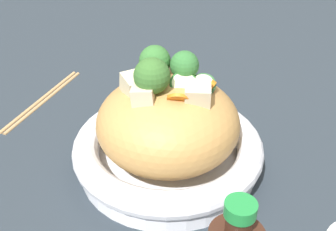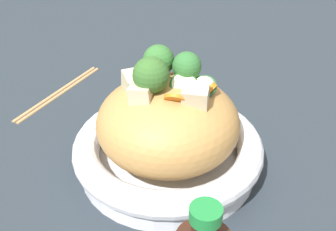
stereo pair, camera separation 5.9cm
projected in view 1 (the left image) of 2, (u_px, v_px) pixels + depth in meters
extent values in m
plane|color=#262E36|center=(168.00, 167.00, 0.64)|extent=(3.00, 3.00, 0.00)
cylinder|color=white|center=(168.00, 162.00, 0.63)|extent=(0.26, 0.26, 0.02)
torus|color=white|center=(168.00, 146.00, 0.62)|extent=(0.28, 0.28, 0.04)
ellipsoid|color=#B48447|center=(168.00, 123.00, 0.59)|extent=(0.20, 0.20, 0.12)
torus|color=tan|center=(186.00, 100.00, 0.55)|extent=(0.09, 0.09, 0.02)
torus|color=#B88A47|center=(164.00, 99.00, 0.57)|extent=(0.09, 0.09, 0.01)
cone|color=#92B768|center=(155.00, 76.00, 0.60)|extent=(0.03, 0.03, 0.02)
sphere|color=#346C30|center=(155.00, 61.00, 0.59)|extent=(0.06, 0.06, 0.04)
cone|color=#94AF6F|center=(184.00, 79.00, 0.59)|extent=(0.02, 0.02, 0.02)
sphere|color=#306B32|center=(184.00, 65.00, 0.57)|extent=(0.06, 0.06, 0.04)
cone|color=#96B476|center=(151.00, 92.00, 0.55)|extent=(0.03, 0.03, 0.02)
sphere|color=#35642A|center=(151.00, 75.00, 0.54)|extent=(0.06, 0.06, 0.05)
cylinder|color=orange|center=(178.00, 99.00, 0.54)|extent=(0.04, 0.04, 0.03)
cylinder|color=orange|center=(209.00, 89.00, 0.57)|extent=(0.03, 0.03, 0.03)
cylinder|color=orange|center=(185.00, 73.00, 0.61)|extent=(0.02, 0.02, 0.02)
cylinder|color=beige|center=(184.00, 84.00, 0.56)|extent=(0.04, 0.04, 0.02)
torus|color=#2B632C|center=(184.00, 84.00, 0.56)|extent=(0.05, 0.05, 0.03)
cylinder|color=beige|center=(202.00, 85.00, 0.57)|extent=(0.04, 0.04, 0.02)
torus|color=#306134|center=(202.00, 85.00, 0.57)|extent=(0.05, 0.05, 0.03)
cylinder|color=beige|center=(191.00, 80.00, 0.58)|extent=(0.04, 0.04, 0.02)
torus|color=#396330|center=(191.00, 80.00, 0.58)|extent=(0.05, 0.05, 0.03)
cube|color=beige|center=(198.00, 95.00, 0.54)|extent=(0.05, 0.05, 0.03)
cube|color=beige|center=(143.00, 95.00, 0.54)|extent=(0.04, 0.04, 0.03)
cube|color=beige|center=(179.00, 70.00, 0.62)|extent=(0.03, 0.03, 0.03)
cube|color=beige|center=(135.00, 85.00, 0.56)|extent=(0.03, 0.04, 0.03)
cylinder|color=#381E14|center=(239.00, 224.00, 0.36)|extent=(0.02, 0.02, 0.02)
cylinder|color=#1E7F38|center=(241.00, 209.00, 0.35)|extent=(0.03, 0.03, 0.01)
cylinder|color=tan|center=(41.00, 98.00, 0.80)|extent=(0.20, 0.15, 0.01)
cylinder|color=tan|center=(45.00, 99.00, 0.80)|extent=(0.20, 0.15, 0.01)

